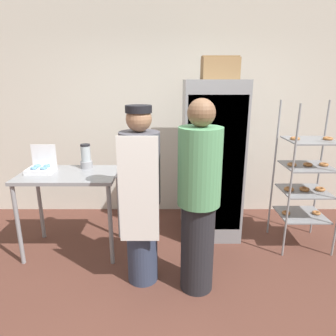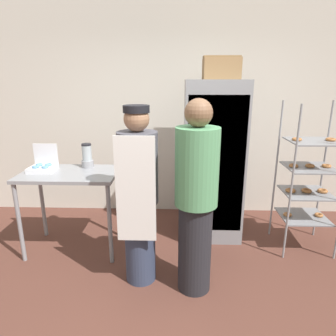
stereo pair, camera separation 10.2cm
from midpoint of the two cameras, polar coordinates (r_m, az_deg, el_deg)
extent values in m
plane|color=brown|center=(2.73, -1.98, -26.99)|extent=(14.00, 14.00, 0.00)
cube|color=silver|center=(4.23, -1.27, 11.04)|extent=(6.40, 0.12, 2.95)
cube|color=gray|center=(3.65, 7.25, 1.48)|extent=(0.69, 0.68, 1.88)
cube|color=gray|center=(3.34, 7.97, 0.33)|extent=(0.63, 0.02, 1.54)
cylinder|color=silver|center=(3.28, 4.79, 0.66)|extent=(0.02, 0.02, 0.92)
cylinder|color=#93969B|center=(3.33, 21.33, -3.02)|extent=(0.02, 0.02, 1.66)
cylinder|color=#93969B|center=(3.79, 18.58, -0.43)|extent=(0.02, 0.02, 1.66)
cylinder|color=#93969B|center=(4.00, 26.03, -0.40)|extent=(0.02, 0.02, 1.66)
cube|color=gray|center=(3.82, 23.10, -8.14)|extent=(0.50, 0.48, 0.01)
torus|color=#AD6B38|center=(3.75, 20.63, -7.97)|extent=(0.09, 0.09, 0.03)
torus|color=#AD6B38|center=(3.88, 25.55, -7.68)|extent=(0.09, 0.09, 0.03)
cube|color=gray|center=(3.71, 23.60, -4.03)|extent=(0.50, 0.48, 0.01)
torus|color=#AD6B38|center=(3.64, 21.09, -3.75)|extent=(0.11, 0.11, 0.03)
torus|color=#AD6B38|center=(3.71, 23.64, -3.68)|extent=(0.11, 0.11, 0.03)
torus|color=#AD6B38|center=(3.78, 26.10, -3.60)|extent=(0.11, 0.11, 0.03)
cube|color=gray|center=(3.63, 24.13, 0.30)|extent=(0.50, 0.48, 0.01)
torus|color=#AD6B38|center=(3.55, 21.57, 0.65)|extent=(0.10, 0.10, 0.03)
torus|color=#AD6B38|center=(3.62, 24.17, 0.64)|extent=(0.10, 0.10, 0.03)
torus|color=#AD6B38|center=(3.70, 26.66, 0.63)|extent=(0.10, 0.10, 0.03)
cube|color=gray|center=(3.57, 24.67, 4.81)|extent=(0.50, 0.48, 0.01)
torus|color=#AD6B38|center=(3.49, 22.07, 5.25)|extent=(0.10, 0.10, 0.03)
torus|color=#AD6B38|center=(3.64, 27.24, 5.05)|extent=(0.10, 0.10, 0.03)
cube|color=gray|center=(3.39, -19.42, -1.24)|extent=(1.03, 0.63, 0.04)
cylinder|color=gray|center=(3.51, -27.61, -9.73)|extent=(0.04, 0.04, 0.88)
cylinder|color=gray|center=(3.19, -12.00, -10.69)|extent=(0.04, 0.04, 0.88)
cylinder|color=gray|center=(3.96, -24.06, -6.33)|extent=(0.04, 0.04, 0.88)
cylinder|color=gray|center=(3.68, -10.30, -6.79)|extent=(0.04, 0.04, 0.88)
cube|color=white|center=(3.51, -24.02, -0.42)|extent=(0.27, 0.23, 0.05)
cube|color=white|center=(3.58, -23.54, 2.30)|extent=(0.27, 0.01, 0.23)
torus|color=#669EC6|center=(3.49, -25.14, -0.04)|extent=(0.07, 0.07, 0.02)
torus|color=#669EC6|center=(3.44, -23.59, -0.04)|extent=(0.07, 0.07, 0.02)
torus|color=#669EC6|center=(3.56, -24.57, 0.36)|extent=(0.07, 0.07, 0.02)
torus|color=#669EC6|center=(3.52, -23.05, 0.37)|extent=(0.07, 0.07, 0.02)
cylinder|color=#99999E|center=(3.51, -16.25, 0.63)|extent=(0.13, 0.13, 0.08)
cylinder|color=#B2BCC1|center=(3.48, -16.41, 2.63)|extent=(0.10, 0.10, 0.17)
cylinder|color=black|center=(3.46, -16.54, 4.19)|extent=(0.11, 0.11, 0.02)
cube|color=#937047|center=(3.57, 8.75, 18.19)|extent=(0.40, 0.32, 0.23)
cube|color=olive|center=(3.58, 8.84, 20.19)|extent=(0.41, 0.17, 0.02)
cylinder|color=#333D56|center=(2.93, -6.16, -13.79)|extent=(0.29, 0.29, 0.81)
cylinder|color=#4C4C56|center=(2.64, -6.64, -0.05)|extent=(0.35, 0.35, 0.64)
sphere|color=#9E7051|center=(2.55, -6.96, 9.26)|extent=(0.22, 0.22, 0.22)
cube|color=white|center=(2.51, -6.99, -4.37)|extent=(0.34, 0.02, 0.93)
cylinder|color=black|center=(2.54, -7.02, 11.10)|extent=(0.22, 0.22, 0.06)
cylinder|color=#232328|center=(2.81, 4.34, -14.74)|extent=(0.30, 0.30, 0.84)
cylinder|color=#569966|center=(2.51, 4.71, 0.21)|extent=(0.37, 0.37, 0.67)
sphere|color=brown|center=(2.42, 4.96, 10.46)|extent=(0.23, 0.23, 0.23)
camera|label=1|loc=(0.05, -91.00, -0.30)|focal=32.00mm
camera|label=2|loc=(0.05, 89.00, 0.30)|focal=32.00mm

